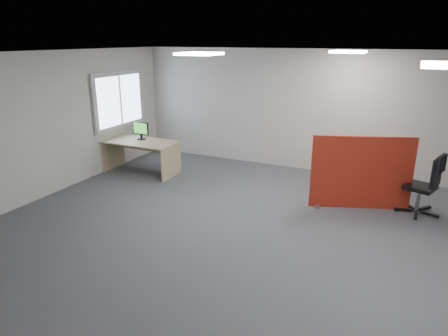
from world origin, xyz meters
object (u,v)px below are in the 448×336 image
at_px(red_divider, 361,174).
at_px(office_chair, 428,181).
at_px(monitor_second, 141,130).
at_px(second_desk, 142,148).

height_order(red_divider, office_chair, red_divider).
relative_size(red_divider, monitor_second, 3.80).
bearing_deg(monitor_second, red_divider, 5.72).
bearing_deg(second_desk, monitor_second, 126.23).
bearing_deg(red_divider, office_chair, -11.24).
bearing_deg(monitor_second, office_chair, 7.58).
xyz_separation_m(red_divider, monitor_second, (-4.79, 0.13, 0.30)).
xyz_separation_m(second_desk, monitor_second, (-0.08, 0.11, 0.39)).
height_order(second_desk, office_chair, office_chair).
relative_size(red_divider, second_desk, 1.01).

